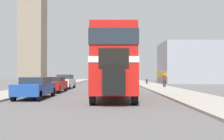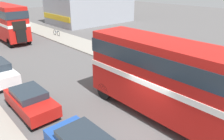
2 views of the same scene
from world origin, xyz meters
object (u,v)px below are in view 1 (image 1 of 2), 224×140
(bus_distant, at_px, (109,68))
(pedestrian_walking, at_px, (163,79))
(double_decker_bus, at_px, (112,60))
(car_parked_far, at_px, (64,81))
(car_parked_near, at_px, (34,87))
(car_parked_mid, at_px, (53,84))
(church_tower, at_px, (32,3))
(bicycle_on_pavement, at_px, (146,81))

(bus_distant, xyz_separation_m, pedestrian_walking, (6.35, -11.78, -1.65))
(double_decker_bus, height_order, car_parked_far, double_decker_bus)
(car_parked_near, distance_m, car_parked_mid, 5.45)
(car_parked_far, relative_size, church_tower, 0.13)
(church_tower, bearing_deg, car_parked_near, -72.11)
(car_parked_far, xyz_separation_m, pedestrian_walking, (11.19, 1.01, 0.19))
(pedestrian_walking, xyz_separation_m, bicycle_on_pavement, (-0.68, 9.54, -0.51))
(bus_distant, height_order, pedestrian_walking, bus_distant)
(car_parked_far, height_order, bicycle_on_pavement, car_parked_far)
(bicycle_on_pavement, bearing_deg, bus_distant, 158.42)
(car_parked_near, xyz_separation_m, pedestrian_walking, (11.05, 12.13, 0.25))
(double_decker_bus, bearing_deg, church_tower, 114.08)
(bus_distant, bearing_deg, church_tower, 135.16)
(car_parked_mid, relative_size, pedestrian_walking, 2.61)
(car_parked_near, xyz_separation_m, car_parked_far, (-0.14, 11.12, 0.06))
(car_parked_far, bearing_deg, car_parked_mid, -89.13)
(bus_distant, bearing_deg, car_parked_mid, -104.46)
(car_parked_mid, distance_m, bicycle_on_pavement, 19.28)
(double_decker_bus, xyz_separation_m, car_parked_near, (-5.13, -0.21, -1.81))
(car_parked_far, relative_size, pedestrian_walking, 2.95)
(car_parked_far, relative_size, bicycle_on_pavement, 2.57)
(bus_distant, height_order, car_parked_mid, bus_distant)
(bus_distant, distance_m, car_parked_far, 13.80)
(bus_distant, height_order, bicycle_on_pavement, bus_distant)
(bicycle_on_pavement, bearing_deg, pedestrian_walking, -85.90)
(bicycle_on_pavement, bearing_deg, car_parked_mid, -122.72)
(car_parked_mid, xyz_separation_m, bicycle_on_pavement, (10.42, 16.22, -0.23))
(car_parked_near, distance_m, pedestrian_walking, 16.41)
(bus_distant, relative_size, car_parked_far, 2.10)
(bus_distant, relative_size, bicycle_on_pavement, 5.40)
(double_decker_bus, height_order, church_tower, church_tower)
(bicycle_on_pavement, height_order, church_tower, church_tower)
(double_decker_bus, relative_size, church_tower, 0.26)
(car_parked_mid, height_order, car_parked_far, car_parked_far)
(double_decker_bus, bearing_deg, bus_distant, 91.02)
(bicycle_on_pavement, bearing_deg, double_decker_bus, -103.71)
(pedestrian_walking, height_order, church_tower, church_tower)
(car_parked_near, relative_size, car_parked_mid, 1.08)
(double_decker_bus, distance_m, car_parked_far, 12.24)
(pedestrian_walking, distance_m, bicycle_on_pavement, 9.58)
(bus_distant, bearing_deg, double_decker_bus, -88.98)
(car_parked_mid, xyz_separation_m, car_parked_far, (-0.09, 5.67, 0.08))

